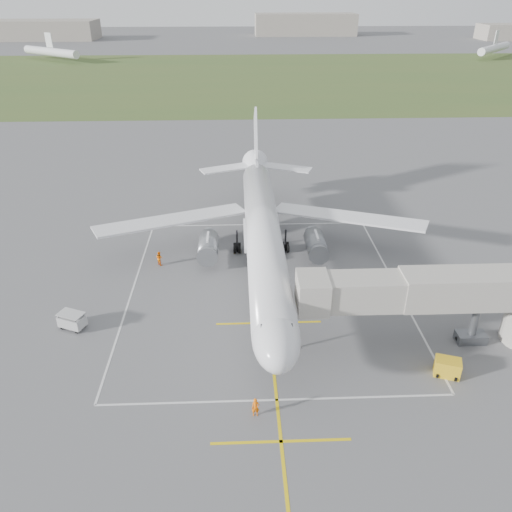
{
  "coord_description": "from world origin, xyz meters",
  "views": [
    {
      "loc": [
        -2.75,
        -48.43,
        28.5
      ],
      "look_at": [
        -0.97,
        -4.0,
        4.0
      ],
      "focal_mm": 35.0,
      "sensor_mm": 36.0,
      "label": 1
    }
  ],
  "objects_px": {
    "jet_bridge": "(455,298)",
    "airliner": "(263,232)",
    "gpu_unit": "(447,368)",
    "ramp_worker_nose": "(256,407)",
    "ramp_worker_wing": "(159,258)",
    "baggage_cart": "(72,321)"
  },
  "relations": [
    {
      "from": "jet_bridge",
      "to": "airliner",
      "type": "bearing_deg",
      "value": 137.81
    },
    {
      "from": "gpu_unit",
      "to": "ramp_worker_nose",
      "type": "relative_size",
      "value": 1.47
    },
    {
      "from": "gpu_unit",
      "to": "ramp_worker_wing",
      "type": "height_order",
      "value": "ramp_worker_wing"
    },
    {
      "from": "gpu_unit",
      "to": "jet_bridge",
      "type": "bearing_deg",
      "value": 89.05
    },
    {
      "from": "airliner",
      "to": "ramp_worker_wing",
      "type": "xyz_separation_m",
      "value": [
        -11.8,
        0.95,
        -3.57
      ]
    },
    {
      "from": "baggage_cart",
      "to": "ramp_worker_wing",
      "type": "height_order",
      "value": "ramp_worker_wing"
    },
    {
      "from": "airliner",
      "to": "baggage_cart",
      "type": "xyz_separation_m",
      "value": [
        -18.37,
        -10.79,
        -3.55
      ]
    },
    {
      "from": "baggage_cart",
      "to": "ramp_worker_nose",
      "type": "height_order",
      "value": "baggage_cart"
    },
    {
      "from": "airliner",
      "to": "ramp_worker_wing",
      "type": "relative_size",
      "value": 28.36
    },
    {
      "from": "ramp_worker_nose",
      "to": "jet_bridge",
      "type": "bearing_deg",
      "value": 22.56
    },
    {
      "from": "jet_bridge",
      "to": "gpu_unit",
      "type": "relative_size",
      "value": 10.0
    },
    {
      "from": "gpu_unit",
      "to": "airliner",
      "type": "bearing_deg",
      "value": 146.44
    },
    {
      "from": "airliner",
      "to": "baggage_cart",
      "type": "height_order",
      "value": "airliner"
    },
    {
      "from": "jet_bridge",
      "to": "gpu_unit",
      "type": "height_order",
      "value": "jet_bridge"
    },
    {
      "from": "airliner",
      "to": "ramp_worker_nose",
      "type": "bearing_deg",
      "value": -94.38
    },
    {
      "from": "airliner",
      "to": "jet_bridge",
      "type": "height_order",
      "value": "airliner"
    },
    {
      "from": "gpu_unit",
      "to": "ramp_worker_wing",
      "type": "relative_size",
      "value": 1.42
    },
    {
      "from": "jet_bridge",
      "to": "gpu_unit",
      "type": "distance_m",
      "value": 5.99
    },
    {
      "from": "jet_bridge",
      "to": "baggage_cart",
      "type": "relative_size",
      "value": 8.61
    },
    {
      "from": "airliner",
      "to": "gpu_unit",
      "type": "height_order",
      "value": "airliner"
    },
    {
      "from": "baggage_cart",
      "to": "airliner",
      "type": "bearing_deg",
      "value": 53.56
    },
    {
      "from": "gpu_unit",
      "to": "baggage_cart",
      "type": "distance_m",
      "value": 33.47
    }
  ]
}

